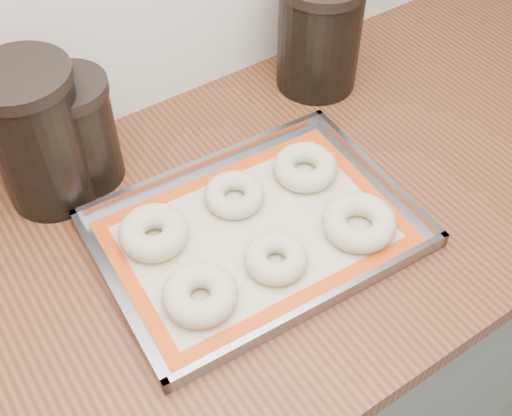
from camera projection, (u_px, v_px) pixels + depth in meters
cabinet at (288, 342)px, 1.38m from camera, size 3.00×0.65×0.86m
countertop at (298, 201)px, 1.04m from camera, size 3.06×0.68×0.04m
baking_tray at (256, 231)px, 0.96m from camera, size 0.48×0.35×0.03m
baking_mat at (256, 232)px, 0.96m from camera, size 0.43×0.31×0.00m
bagel_front_left at (200, 294)px, 0.87m from camera, size 0.13×0.13×0.04m
bagel_front_mid at (276, 258)px, 0.91m from camera, size 0.10×0.10×0.03m
bagel_front_right at (359, 222)px, 0.95m from camera, size 0.11×0.11×0.04m
bagel_back_left at (154, 232)px, 0.94m from camera, size 0.13×0.13×0.04m
bagel_back_mid at (234, 195)px, 0.99m from camera, size 0.09×0.09×0.03m
bagel_back_right at (305, 167)px, 1.03m from camera, size 0.12×0.12×0.03m
canister_left at (38, 136)px, 0.94m from camera, size 0.15×0.15×0.23m
canister_mid at (78, 132)px, 0.98m from camera, size 0.12×0.12×0.19m
canister_right at (319, 33)px, 1.14m from camera, size 0.16×0.16×0.21m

